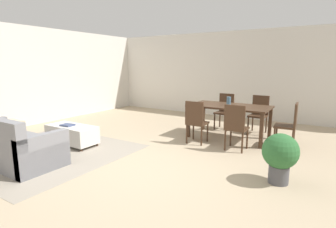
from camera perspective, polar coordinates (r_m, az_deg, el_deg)
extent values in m
plane|color=tan|center=(4.54, -6.12, -11.05)|extent=(10.80, 10.80, 0.00)
cube|color=silver|center=(8.71, 14.68, 8.16)|extent=(9.00, 0.12, 2.70)
cube|color=silver|center=(8.09, -30.02, 6.93)|extent=(0.12, 11.00, 2.70)
cube|color=gray|center=(5.73, -24.91, -7.34)|extent=(3.00, 2.80, 0.01)
cube|color=gray|center=(5.44, -30.68, -6.51)|extent=(2.07, 0.86, 0.42)
cube|color=gray|center=(4.60, -25.18, -7.67)|extent=(0.14, 0.86, 0.62)
cube|color=beige|center=(4.95, -29.83, -3.23)|extent=(0.38, 0.11, 0.38)
cube|color=silver|center=(5.95, -19.98, -4.01)|extent=(1.13, 0.51, 0.35)
cylinder|color=#422B1C|center=(6.52, -21.26, -4.72)|extent=(0.05, 0.05, 0.06)
cylinder|color=#422B1C|center=(5.74, -15.03, -6.37)|extent=(0.05, 0.05, 0.06)
cylinder|color=#422B1C|center=(6.29, -24.25, -5.47)|extent=(0.05, 0.05, 0.06)
cylinder|color=#422B1C|center=(5.49, -18.19, -7.34)|extent=(0.05, 0.05, 0.06)
cube|color=#422B1C|center=(6.16, 13.06, 1.64)|extent=(1.77, 0.94, 0.04)
cube|color=#422B1C|center=(6.91, 7.59, -0.43)|extent=(0.07, 0.07, 0.72)
cube|color=#422B1C|center=(6.42, 21.12, -1.91)|extent=(0.07, 0.07, 0.72)
cube|color=#422B1C|center=(6.18, 4.41, -1.67)|extent=(0.07, 0.07, 0.72)
cube|color=#422B1C|center=(5.63, 19.47, -3.48)|extent=(0.07, 0.07, 0.72)
cube|color=#422B1C|center=(5.73, 6.36, -1.96)|extent=(0.42, 0.42, 0.04)
cube|color=#422B1C|center=(5.52, 5.66, 0.27)|extent=(0.40, 0.06, 0.47)
cylinder|color=#422B1C|center=(6.00, 5.47, -3.58)|extent=(0.04, 0.04, 0.41)
cylinder|color=#422B1C|center=(5.88, 8.50, -3.96)|extent=(0.04, 0.04, 0.41)
cylinder|color=#422B1C|center=(5.71, 4.06, -4.31)|extent=(0.04, 0.04, 0.41)
cylinder|color=#422B1C|center=(5.57, 7.21, -4.74)|extent=(0.04, 0.04, 0.41)
cube|color=#422B1C|center=(5.40, 14.59, -3.03)|extent=(0.40, 0.40, 0.04)
cube|color=#422B1C|center=(5.18, 14.12, -0.70)|extent=(0.40, 0.04, 0.47)
cylinder|color=#422B1C|center=(5.66, 13.35, -4.70)|extent=(0.04, 0.04, 0.41)
cylinder|color=#422B1C|center=(5.57, 16.68, -5.12)|extent=(0.04, 0.04, 0.41)
cylinder|color=#422B1C|center=(5.35, 12.18, -5.55)|extent=(0.04, 0.04, 0.41)
cylinder|color=#422B1C|center=(5.25, 15.69, -6.01)|extent=(0.04, 0.04, 0.41)
cube|color=#422B1C|center=(7.05, 11.87, 0.24)|extent=(0.42, 0.42, 0.04)
cube|color=#422B1C|center=(7.17, 12.51, 2.45)|extent=(0.40, 0.06, 0.47)
cylinder|color=#422B1C|center=(6.87, 12.54, -1.97)|extent=(0.04, 0.04, 0.41)
cylinder|color=#422B1C|center=(7.00, 9.97, -1.64)|extent=(0.04, 0.04, 0.41)
cylinder|color=#422B1C|center=(7.18, 13.58, -1.47)|extent=(0.04, 0.04, 0.41)
cylinder|color=#422B1C|center=(7.31, 11.10, -1.16)|extent=(0.04, 0.04, 0.41)
cube|color=#422B1C|center=(6.84, 18.76, -0.41)|extent=(0.42, 0.42, 0.04)
cube|color=#422B1C|center=(6.97, 19.32, 1.88)|extent=(0.40, 0.06, 0.47)
cylinder|color=#422B1C|center=(6.68, 19.60, -2.70)|extent=(0.04, 0.04, 0.41)
cylinder|color=#422B1C|center=(6.78, 16.85, -2.35)|extent=(0.04, 0.04, 0.41)
cylinder|color=#422B1C|center=(7.00, 20.39, -2.16)|extent=(0.04, 0.04, 0.41)
cylinder|color=#422B1C|center=(7.09, 17.75, -1.83)|extent=(0.04, 0.04, 0.41)
cube|color=#422B1C|center=(5.91, 23.89, -2.44)|extent=(0.42, 0.42, 0.04)
cube|color=#422B1C|center=(5.85, 25.83, -0.17)|extent=(0.06, 0.40, 0.47)
cylinder|color=#422B1C|center=(5.81, 21.89, -4.79)|extent=(0.04, 0.04, 0.41)
cylinder|color=#422B1C|center=(6.14, 22.31, -4.02)|extent=(0.04, 0.04, 0.41)
cylinder|color=#422B1C|center=(5.78, 25.24, -5.12)|extent=(0.04, 0.04, 0.41)
cylinder|color=#422B1C|center=(6.11, 25.48, -4.33)|extent=(0.04, 0.04, 0.41)
cylinder|color=slate|center=(6.16, 12.93, 2.74)|extent=(0.09, 0.09, 0.19)
cube|color=#3F4C72|center=(5.92, -20.84, -2.23)|extent=(0.28, 0.22, 0.03)
cylinder|color=#4C4C51|center=(4.19, 22.70, -11.87)|extent=(0.28, 0.28, 0.26)
sphere|color=#2D6633|center=(4.07, 23.05, -7.38)|extent=(0.50, 0.50, 0.50)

